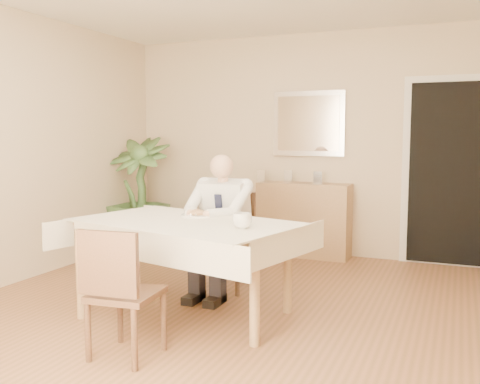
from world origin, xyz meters
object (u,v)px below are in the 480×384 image
at_px(seated_man, 217,218).
at_px(dining_table, 185,232).
at_px(chair_near, 119,287).
at_px(sideboard, 304,220).
at_px(potted_palm, 139,194).
at_px(chair_far, 230,234).
at_px(coffee_mug, 242,221).

bearing_deg(seated_man, dining_table, -90.00).
height_order(dining_table, chair_near, chair_near).
relative_size(seated_man, sideboard, 1.16).
xyz_separation_m(dining_table, chair_near, (0.02, -0.91, -0.20)).
distance_m(chair_near, potted_palm, 3.27).
distance_m(dining_table, chair_far, 0.90).
xyz_separation_m(dining_table, coffee_mug, (0.53, -0.13, 0.14)).
distance_m(coffee_mug, potted_palm, 2.98).
xyz_separation_m(coffee_mug, sideboard, (-0.25, 2.52, -0.38)).
relative_size(chair_near, sideboard, 0.79).
distance_m(chair_near, seated_man, 1.52).
bearing_deg(seated_man, chair_far, 90.00).
bearing_deg(seated_man, coffee_mug, -53.57).
bearing_deg(chair_far, chair_near, -83.97).
relative_size(dining_table, potted_palm, 1.41).
bearing_deg(chair_near, dining_table, 85.90).
relative_size(dining_table, sideboard, 1.82).
bearing_deg(sideboard, dining_table, -96.41).
bearing_deg(sideboard, potted_palm, -165.19).
bearing_deg(dining_table, chair_near, -74.61).
xyz_separation_m(chair_far, sideboard, (0.28, 1.51, -0.07)).
bearing_deg(dining_table, sideboard, 97.42).
bearing_deg(dining_table, chair_far, 104.20).
relative_size(chair_far, potted_palm, 0.64).
bearing_deg(chair_far, dining_table, -84.58).
xyz_separation_m(chair_near, coffee_mug, (0.51, 0.78, 0.33)).
distance_m(chair_near, coffee_mug, 0.99).
relative_size(dining_table, chair_near, 2.32).
relative_size(chair_near, coffee_mug, 6.15).
xyz_separation_m(chair_far, coffee_mug, (0.53, -1.01, 0.31)).
xyz_separation_m(chair_near, seated_man, (-0.02, 1.50, 0.22)).
height_order(seated_man, coffee_mug, seated_man).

